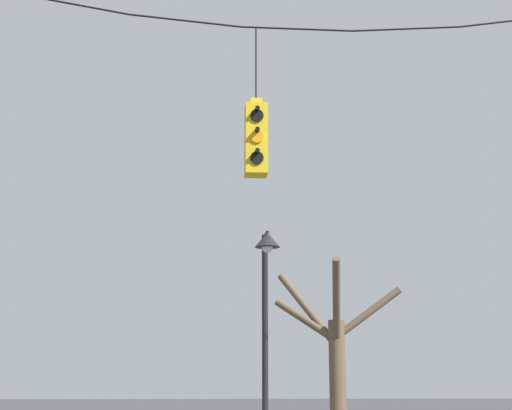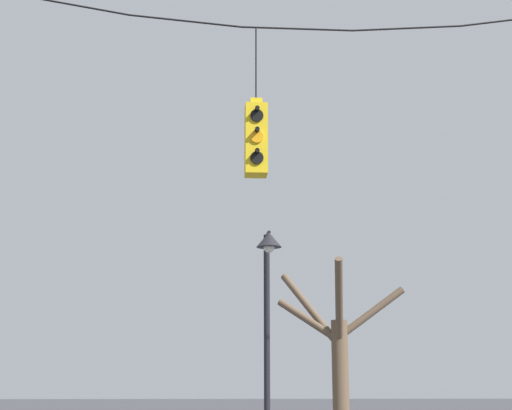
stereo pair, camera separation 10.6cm
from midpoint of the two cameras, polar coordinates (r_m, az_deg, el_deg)
span_wire at (r=13.04m, az=2.78°, el=13.81°), size 12.53×0.03×0.89m
traffic_light_near_right_pole at (r=12.14m, az=-0.25°, el=4.85°), size 0.34×0.46×2.45m
street_lamp at (r=15.30m, az=0.56°, el=-6.01°), size 0.49×0.84×4.49m
bare_tree at (r=18.88m, az=5.56°, el=-11.05°), size 3.04×3.04×4.34m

